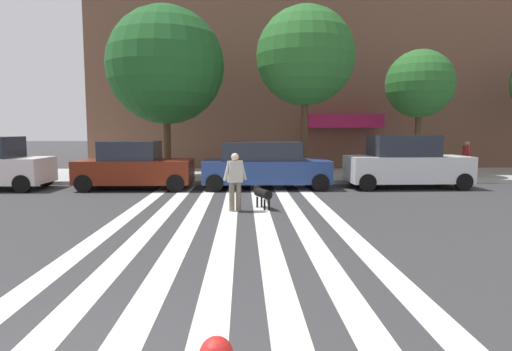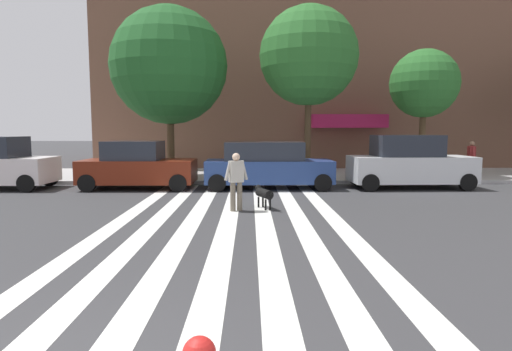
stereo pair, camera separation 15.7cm
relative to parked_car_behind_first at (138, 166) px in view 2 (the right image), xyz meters
The scene contains 12 objects.
ground_plane 6.50m from the parked_car_behind_first, 67.90° to the right, with size 160.00×160.00×0.00m, color #353538.
sidewalk_far 5.00m from the parked_car_behind_first, 60.58° to the left, with size 80.00×6.00×0.15m, color #A8A5A5.
crosswalk_stripes 7.14m from the parked_car_behind_first, 57.41° to the right, with size 5.85×13.92×0.01m.
parked_car_behind_first is the anchor object (origin of this frame).
parked_car_third_in_line 5.04m from the parked_car_behind_first, ahead, with size 4.90×2.02×1.82m.
parked_car_fourth_in_line 10.60m from the parked_car_behind_first, ahead, with size 4.71×2.05×2.08m.
street_tree_nearest 4.91m from the parked_car_behind_first, 70.74° to the left, with size 5.06×5.06×7.44m.
street_tree_middle 8.56m from the parked_car_behind_first, 17.74° to the left, with size 4.25×4.25×7.43m.
street_tree_further 13.33m from the parked_car_behind_first, 15.20° to the left, with size 3.13×3.13×5.83m.
pedestrian_dog_walker 6.15m from the parked_car_behind_first, 49.76° to the right, with size 0.69×0.36×1.64m.
dog_on_leash 6.44m from the parked_car_behind_first, 42.28° to the right, with size 0.56×1.10×0.65m.
pedestrian_bystander 14.27m from the parked_car_behind_first, ahead, with size 0.28×0.71×1.64m.
Camera 2 is at (1.94, -3.45, 2.28)m, focal length 30.19 mm.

